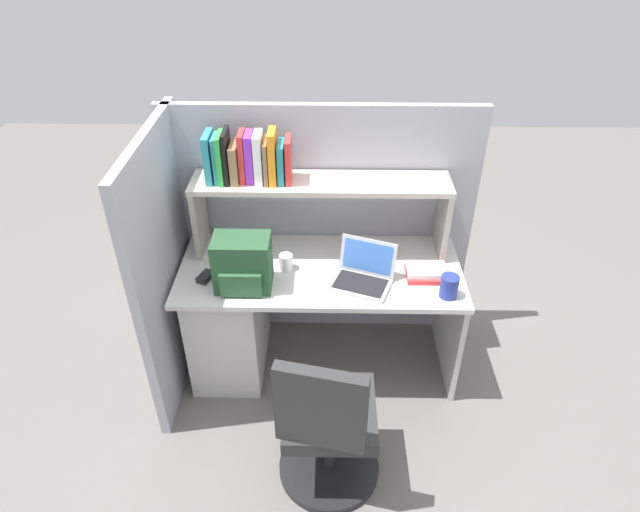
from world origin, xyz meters
TOP-DOWN VIEW (x-y plane):
  - ground_plane at (0.00, 0.00)m, footprint 8.00×8.00m
  - desk at (-0.39, 0.00)m, footprint 1.60×0.70m
  - cubicle_partition_rear at (0.00, 0.38)m, footprint 1.84×0.05m
  - cubicle_partition_left at (-0.85, -0.05)m, footprint 0.05×1.06m
  - overhead_hutch at (0.00, 0.20)m, footprint 1.44×0.28m
  - reference_books_on_shelf at (-0.40, 0.20)m, footprint 0.46×0.19m
  - laptop at (0.24, -0.12)m, footprint 0.38×0.34m
  - backpack at (-0.41, -0.17)m, footprint 0.30×0.23m
  - computer_mouse at (-0.63, -0.11)m, footprint 0.09×0.12m
  - paper_cup at (-0.19, -0.01)m, footprint 0.08×0.08m
  - snack_canister at (0.68, -0.23)m, footprint 0.10×0.10m
  - desk_book_stack at (0.59, -0.06)m, footprint 0.23×0.17m
  - office_chair at (0.05, -0.84)m, footprint 0.52×0.53m

SIDE VIEW (x-z plane):
  - ground_plane at x=0.00m, z-range 0.00..0.00m
  - office_chair at x=0.05m, z-range -0.07..0.86m
  - desk at x=-0.39m, z-range 0.04..0.77m
  - computer_mouse at x=-0.63m, z-range 0.73..0.76m
  - desk_book_stack at x=0.59m, z-range 0.73..0.79m
  - cubicle_partition_rear at x=0.00m, z-range 0.00..1.55m
  - cubicle_partition_left at x=-0.85m, z-range 0.00..1.55m
  - paper_cup at x=-0.19m, z-range 0.73..0.82m
  - laptop at x=0.24m, z-range 0.67..0.89m
  - snack_canister at x=0.68m, z-range 0.73..0.86m
  - backpack at x=-0.41m, z-range 0.73..1.02m
  - overhead_hutch at x=0.00m, z-range 0.86..1.31m
  - reference_books_on_shelf at x=-0.40m, z-range 1.16..1.46m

